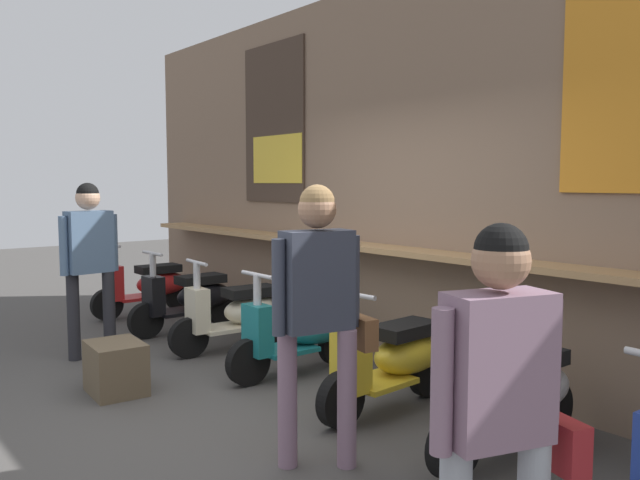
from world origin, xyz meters
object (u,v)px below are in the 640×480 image
object	(u,v)px
shopper_with_handbag	(501,395)
shopper_passing	(89,250)
merchandise_crate	(116,368)
scooter_teal	(302,331)
scooter_silver	(514,395)
scooter_black	(192,298)
scooter_red	(150,285)
shopper_browsing	(319,295)
scooter_yellow	(395,359)
scooter_cream	(241,313)

from	to	relation	value
shopper_with_handbag	shopper_passing	distance (m)	4.91
shopper_passing	merchandise_crate	world-z (taller)	shopper_passing
scooter_teal	scooter_silver	world-z (taller)	same
scooter_black	shopper_passing	distance (m)	1.55
scooter_black	shopper_with_handbag	world-z (taller)	shopper_with_handbag
scooter_red	shopper_browsing	bearing A→B (deg)	78.27
shopper_with_handbag	shopper_passing	xyz separation A→B (m)	(-4.90, 0.18, 0.12)
scooter_teal	shopper_with_handbag	xyz separation A→B (m)	(3.19, -1.50, 0.57)
scooter_teal	shopper_passing	bearing A→B (deg)	-51.88
shopper_browsing	merchandise_crate	xyz separation A→B (m)	(-2.11, -0.46, -0.85)
shopper_passing	merchandise_crate	distance (m)	1.49
scooter_black	scooter_teal	distance (m)	2.14
scooter_teal	merchandise_crate	world-z (taller)	scooter_teal
scooter_teal	shopper_browsing	distance (m)	2.04
scooter_red	merchandise_crate	bearing A→B (deg)	61.74
scooter_black	shopper_with_handbag	bearing A→B (deg)	73.23
scooter_yellow	shopper_browsing	size ratio (longest dim) A/B	0.81
scooter_cream	shopper_with_handbag	world-z (taller)	shopper_with_handbag
shopper_with_handbag	merchandise_crate	distance (m)	3.79
scooter_yellow	shopper_passing	xyz separation A→B (m)	(-2.89, -1.32, 0.69)
scooter_cream	shopper_with_handbag	size ratio (longest dim) A/B	0.88
scooter_red	scooter_cream	bearing A→B (deg)	90.67
scooter_cream	shopper_with_handbag	distance (m)	4.55
scooter_silver	shopper_with_handbag	distance (m)	1.87
shopper_with_handbag	shopper_browsing	distance (m)	1.66
scooter_teal	shopper_browsing	bearing A→B (deg)	56.29
scooter_red	scooter_black	world-z (taller)	same
scooter_yellow	scooter_silver	distance (m)	1.07
scooter_red	shopper_browsing	world-z (taller)	shopper_browsing
scooter_cream	scooter_teal	distance (m)	1.06
scooter_silver	shopper_browsing	size ratio (longest dim) A/B	0.81
shopper_with_handbag	shopper_browsing	size ratio (longest dim) A/B	0.92
merchandise_crate	shopper_passing	bearing A→B (deg)	169.57
shopper_passing	shopper_browsing	bearing A→B (deg)	178.80
shopper_with_handbag	shopper_passing	bearing A→B (deg)	15.41
merchandise_crate	scooter_yellow	bearing A→B (deg)	42.23
scooter_silver	merchandise_crate	world-z (taller)	scooter_silver
merchandise_crate	scooter_black	bearing A→B (deg)	136.40
scooter_black	shopper_with_handbag	distance (m)	5.57
shopper_passing	scooter_red	bearing A→B (deg)	-45.00
scooter_yellow	scooter_red	bearing A→B (deg)	-93.78
scooter_red	scooter_cream	distance (m)	2.25
scooter_teal	merchandise_crate	size ratio (longest dim) A/B	2.75
scooter_cream	scooter_yellow	world-z (taller)	same
shopper_browsing	merchandise_crate	distance (m)	2.33
scooter_black	scooter_yellow	size ratio (longest dim) A/B	1.00
scooter_black	scooter_silver	world-z (taller)	same
scooter_yellow	scooter_silver	xyz separation A→B (m)	(1.07, 0.00, 0.00)
scooter_cream	scooter_silver	world-z (taller)	same
scooter_cream	shopper_passing	bearing A→B (deg)	-21.67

